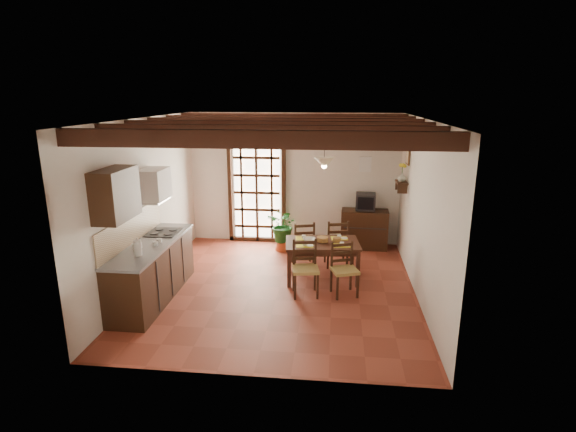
# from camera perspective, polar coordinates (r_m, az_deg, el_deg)

# --- Properties ---
(ground_plane) EXTENTS (5.00, 5.00, 0.00)m
(ground_plane) POSITION_cam_1_polar(r_m,az_deg,el_deg) (7.70, -1.07, -9.05)
(ground_plane) COLOR brown
(room_shell) EXTENTS (4.52, 5.02, 2.81)m
(room_shell) POSITION_cam_1_polar(r_m,az_deg,el_deg) (7.15, -1.14, 4.34)
(room_shell) COLOR silver
(room_shell) RESTS_ON ground_plane
(ceiling_beams) EXTENTS (4.50, 4.34, 0.20)m
(ceiling_beams) POSITION_cam_1_polar(r_m,az_deg,el_deg) (7.04, -1.18, 11.34)
(ceiling_beams) COLOR black
(ceiling_beams) RESTS_ON room_shell
(french_door) EXTENTS (1.26, 0.11, 2.32)m
(french_door) POSITION_cam_1_polar(r_m,az_deg,el_deg) (9.77, -3.97, 3.43)
(french_door) COLOR white
(french_door) RESTS_ON ground_plane
(kitchen_counter) EXTENTS (0.64, 2.25, 1.38)m
(kitchen_counter) POSITION_cam_1_polar(r_m,az_deg,el_deg) (7.48, -16.83, -6.57)
(kitchen_counter) COLOR black
(kitchen_counter) RESTS_ON ground_plane
(upper_cabinet) EXTENTS (0.35, 0.80, 0.70)m
(upper_cabinet) POSITION_cam_1_polar(r_m,az_deg,el_deg) (6.53, -21.06, 2.57)
(upper_cabinet) COLOR black
(upper_cabinet) RESTS_ON room_shell
(range_hood) EXTENTS (0.38, 0.60, 0.54)m
(range_hood) POSITION_cam_1_polar(r_m,az_deg,el_deg) (7.65, -16.63, 3.80)
(range_hood) COLOR white
(range_hood) RESTS_ON room_shell
(counter_items) EXTENTS (0.50, 1.43, 0.25)m
(counter_items) POSITION_cam_1_polar(r_m,az_deg,el_deg) (7.39, -16.85, -2.82)
(counter_items) COLOR black
(counter_items) RESTS_ON kitchen_counter
(dining_table) EXTENTS (1.34, 0.94, 0.69)m
(dining_table) POSITION_cam_1_polar(r_m,az_deg,el_deg) (7.85, 4.37, -3.92)
(dining_table) COLOR #3A1D13
(dining_table) RESTS_ON ground_plane
(chair_near_left) EXTENTS (0.48, 0.46, 0.90)m
(chair_near_left) POSITION_cam_1_polar(r_m,az_deg,el_deg) (7.34, 2.21, -7.91)
(chair_near_left) COLOR #A58C46
(chair_near_left) RESTS_ON ground_plane
(chair_near_right) EXTENTS (0.50, 0.49, 0.86)m
(chair_near_right) POSITION_cam_1_polar(r_m,az_deg,el_deg) (7.40, 7.13, -7.95)
(chair_near_right) COLOR #A58C46
(chair_near_right) RESTS_ON ground_plane
(chair_far_left) EXTENTS (0.50, 0.49, 0.89)m
(chair_far_left) POSITION_cam_1_polar(r_m,az_deg,el_deg) (8.55, 1.90, -4.53)
(chair_far_left) COLOR #A58C46
(chair_far_left) RESTS_ON ground_plane
(chair_far_right) EXTENTS (0.49, 0.48, 0.92)m
(chair_far_right) POSITION_cam_1_polar(r_m,az_deg,el_deg) (8.59, 6.12, -4.45)
(chair_far_right) COLOR #A58C46
(chair_far_right) RESTS_ON ground_plane
(table_setting) EXTENTS (0.92, 0.61, 0.09)m
(table_setting) POSITION_cam_1_polar(r_m,az_deg,el_deg) (7.83, 4.37, -3.53)
(table_setting) COLOR yellow
(table_setting) RESTS_ON dining_table
(table_bowl) EXTENTS (0.23, 0.23, 0.05)m
(table_bowl) POSITION_cam_1_polar(r_m,az_deg,el_deg) (7.84, 2.71, -3.02)
(table_bowl) COLOR white
(table_bowl) RESTS_ON dining_table
(sideboard) EXTENTS (0.99, 0.48, 0.82)m
(sideboard) POSITION_cam_1_polar(r_m,az_deg,el_deg) (9.62, 9.66, -1.65)
(sideboard) COLOR black
(sideboard) RESTS_ON ground_plane
(crt_tv) EXTENTS (0.42, 0.39, 0.34)m
(crt_tv) POSITION_cam_1_polar(r_m,az_deg,el_deg) (9.45, 9.82, 1.83)
(crt_tv) COLOR black
(crt_tv) RESTS_ON sideboard
(fuse_box) EXTENTS (0.25, 0.03, 0.32)m
(fuse_box) POSITION_cam_1_polar(r_m,az_deg,el_deg) (9.57, 9.78, 6.49)
(fuse_box) COLOR white
(fuse_box) RESTS_ON room_shell
(plant_pot) EXTENTS (0.37, 0.37, 0.23)m
(plant_pot) POSITION_cam_1_polar(r_m,az_deg,el_deg) (9.44, -0.51, -3.68)
(plant_pot) COLOR #943515
(plant_pot) RESTS_ON ground_plane
(potted_plant) EXTENTS (2.11, 1.99, 1.86)m
(potted_plant) POSITION_cam_1_polar(r_m,az_deg,el_deg) (9.30, -0.52, -0.99)
(potted_plant) COLOR #144C19
(potted_plant) RESTS_ON ground_plane
(wall_shelf) EXTENTS (0.20, 0.42, 0.20)m
(wall_shelf) POSITION_cam_1_polar(r_m,az_deg,el_deg) (8.81, 14.20, 3.93)
(wall_shelf) COLOR black
(wall_shelf) RESTS_ON room_shell
(shelf_vase) EXTENTS (0.15, 0.15, 0.15)m
(shelf_vase) POSITION_cam_1_polar(r_m,az_deg,el_deg) (8.79, 14.26, 4.82)
(shelf_vase) COLOR #B2BFB2
(shelf_vase) RESTS_ON wall_shelf
(shelf_flowers) EXTENTS (0.14, 0.14, 0.36)m
(shelf_flowers) POSITION_cam_1_polar(r_m,az_deg,el_deg) (8.75, 14.35, 6.15)
(shelf_flowers) COLOR yellow
(shelf_flowers) RESTS_ON shelf_vase
(framed_picture) EXTENTS (0.03, 0.32, 0.32)m
(framed_picture) POSITION_cam_1_polar(r_m,az_deg,el_deg) (8.74, 14.98, 7.37)
(framed_picture) COLOR brown
(framed_picture) RESTS_ON room_shell
(pendant_lamp) EXTENTS (0.36, 0.36, 0.84)m
(pendant_lamp) POSITION_cam_1_polar(r_m,az_deg,el_deg) (7.60, 4.62, 6.94)
(pendant_lamp) COLOR black
(pendant_lamp) RESTS_ON room_shell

